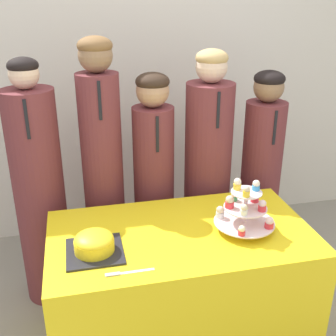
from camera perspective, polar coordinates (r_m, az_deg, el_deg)
wall_back at (r=3.33m, az=-4.37°, el=13.53°), size 9.00×0.06×2.70m
table at (r=2.43m, az=1.68°, el=-15.97°), size 1.37×0.76×0.73m
round_cake at (r=2.07m, az=-9.98°, el=-10.02°), size 0.27×0.27×0.11m
cake_knife at (r=1.94m, az=-6.31°, el=-14.01°), size 0.22×0.02×0.01m
cupcake_stand at (r=2.22m, az=10.39°, el=-5.41°), size 0.32×0.32×0.28m
student_0 at (r=2.70m, az=-16.98°, el=-3.43°), size 0.30×0.31×1.56m
student_1 at (r=2.66m, az=-8.76°, el=-0.99°), size 0.25×0.26×1.66m
student_2 at (r=2.74m, az=-1.91°, el=-2.45°), size 0.26×0.27×1.45m
student_3 at (r=2.81m, az=5.34°, el=-1.10°), size 0.31×0.31×1.58m
student_4 at (r=2.96m, az=12.39°, el=-1.35°), size 0.27×0.27×1.43m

